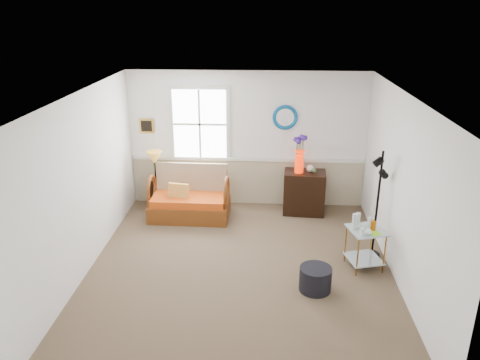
# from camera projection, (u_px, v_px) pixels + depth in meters

# --- Properties ---
(floor) EXTENTS (4.50, 5.00, 0.01)m
(floor) POSITION_uv_depth(u_px,v_px,m) (240.00, 269.00, 7.01)
(floor) COLOR brown
(floor) RESTS_ON ground
(ceiling) EXTENTS (4.50, 5.00, 0.01)m
(ceiling) POSITION_uv_depth(u_px,v_px,m) (240.00, 96.00, 6.09)
(ceiling) COLOR white
(ceiling) RESTS_ON walls
(walls) EXTENTS (4.51, 5.01, 2.60)m
(walls) POSITION_uv_depth(u_px,v_px,m) (240.00, 189.00, 6.55)
(walls) COLOR white
(walls) RESTS_ON floor
(wainscot) EXTENTS (4.46, 0.02, 0.90)m
(wainscot) POSITION_uv_depth(u_px,v_px,m) (247.00, 182.00, 9.17)
(wainscot) COLOR tan
(wainscot) RESTS_ON walls
(chair_rail) EXTENTS (4.46, 0.04, 0.06)m
(chair_rail) POSITION_uv_depth(u_px,v_px,m) (247.00, 159.00, 8.99)
(chair_rail) COLOR silver
(chair_rail) RESTS_ON walls
(window) EXTENTS (1.14, 0.06, 1.44)m
(window) POSITION_uv_depth(u_px,v_px,m) (200.00, 124.00, 8.80)
(window) COLOR white
(window) RESTS_ON walls
(picture) EXTENTS (0.28, 0.03, 0.28)m
(picture) POSITION_uv_depth(u_px,v_px,m) (147.00, 126.00, 8.88)
(picture) COLOR #AE7E2C
(picture) RESTS_ON walls
(mirror) EXTENTS (0.47, 0.07, 0.47)m
(mirror) POSITION_uv_depth(u_px,v_px,m) (285.00, 117.00, 8.67)
(mirror) COLOR #0873AF
(mirror) RESTS_ON walls
(loveseat) EXTENTS (1.45, 0.84, 0.94)m
(loveseat) POSITION_uv_depth(u_px,v_px,m) (189.00, 193.00, 8.56)
(loveseat) COLOR brown
(loveseat) RESTS_ON floor
(throw_pillow) EXTENTS (0.39, 0.16, 0.37)m
(throw_pillow) POSITION_uv_depth(u_px,v_px,m) (178.00, 194.00, 8.48)
(throw_pillow) COLOR #C56C20
(throw_pillow) RESTS_ON loveseat
(lamp_stand) EXTENTS (0.38, 0.38, 0.58)m
(lamp_stand) POSITION_uv_depth(u_px,v_px,m) (158.00, 193.00, 9.07)
(lamp_stand) COLOR black
(lamp_stand) RESTS_ON floor
(table_lamp) EXTENTS (0.34, 0.34, 0.55)m
(table_lamp) POSITION_uv_depth(u_px,v_px,m) (155.00, 165.00, 8.86)
(table_lamp) COLOR #C38A2D
(table_lamp) RESTS_ON lamp_stand
(potted_plant) EXTENTS (0.39, 0.42, 0.30)m
(potted_plant) POSITION_uv_depth(u_px,v_px,m) (163.00, 171.00, 8.93)
(potted_plant) COLOR #405F32
(potted_plant) RESTS_ON lamp_stand
(cabinet) EXTENTS (0.79, 0.54, 0.81)m
(cabinet) POSITION_uv_depth(u_px,v_px,m) (304.00, 192.00, 8.77)
(cabinet) COLOR black
(cabinet) RESTS_ON floor
(flower_vase) EXTENTS (0.26, 0.26, 0.70)m
(flower_vase) POSITION_uv_depth(u_px,v_px,m) (300.00, 154.00, 8.49)
(flower_vase) COLOR #F12504
(flower_vase) RESTS_ON cabinet
(side_table) EXTENTS (0.61, 0.61, 0.63)m
(side_table) POSITION_uv_depth(u_px,v_px,m) (365.00, 248.00, 6.95)
(side_table) COLOR #A36E26
(side_table) RESTS_ON floor
(tabletop_items) EXTENTS (0.56, 0.56, 0.25)m
(tabletop_items) POSITION_uv_depth(u_px,v_px,m) (366.00, 223.00, 6.77)
(tabletop_items) COLOR silver
(tabletop_items) RESTS_ON side_table
(floor_lamp) EXTENTS (0.31, 0.31, 1.72)m
(floor_lamp) POSITION_uv_depth(u_px,v_px,m) (377.00, 205.00, 7.10)
(floor_lamp) COLOR black
(floor_lamp) RESTS_ON floor
(ottoman) EXTENTS (0.54, 0.54, 0.34)m
(ottoman) POSITION_uv_depth(u_px,v_px,m) (315.00, 279.00, 6.45)
(ottoman) COLOR black
(ottoman) RESTS_ON floor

